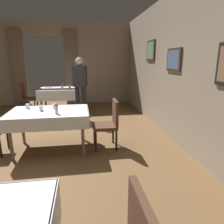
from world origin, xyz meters
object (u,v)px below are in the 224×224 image
at_px(dining_table_far, 60,92).
at_px(glass_mid_c, 54,106).
at_px(chair_far_left, 27,96).
at_px(chair_mid_right, 109,122).
at_px(glass_far_c, 70,87).
at_px(plate_far_b, 49,87).
at_px(glass_mid_d, 28,106).
at_px(person_waiter_by_doorway, 80,84).
at_px(glass_mid_b, 41,108).
at_px(flower_vase_far, 62,85).
at_px(flower_vase_mid, 56,108).
at_px(dining_table_mid, 49,115).

height_order(dining_table_far, glass_mid_c, glass_mid_c).
distance_m(chair_far_left, glass_mid_c, 3.12).
xyz_separation_m(chair_mid_right, glass_far_c, (-0.87, 3.08, 0.29)).
xyz_separation_m(glass_mid_c, plate_far_b, (-0.57, 3.17, -0.04)).
relative_size(glass_mid_d, person_waiter_by_doorway, 0.05).
height_order(glass_mid_b, glass_mid_d, glass_mid_b).
bearing_deg(glass_far_c, glass_mid_d, -103.45).
bearing_deg(glass_mid_d, flower_vase_far, 81.85).
distance_m(dining_table_far, chair_mid_right, 3.36).
relative_size(flower_vase_mid, glass_far_c, 1.55).
height_order(chair_far_left, glass_mid_b, chair_far_left).
distance_m(chair_mid_right, person_waiter_by_doorway, 2.10).
distance_m(chair_mid_right, flower_vase_mid, 1.00).
xyz_separation_m(chair_far_left, glass_mid_d, (0.72, -2.77, 0.28)).
xyz_separation_m(chair_far_left, glass_far_c, (1.38, -0.03, 0.29)).
xyz_separation_m(dining_table_far, flower_vase_mid, (0.27, -3.29, 0.20)).
distance_m(glass_mid_b, flower_vase_far, 3.10).
distance_m(dining_table_far, glass_mid_b, 3.03).
relative_size(dining_table_mid, dining_table_far, 1.09).
relative_size(flower_vase_mid, plate_far_b, 0.84).
height_order(glass_mid_c, plate_far_b, glass_mid_c).
distance_m(glass_mid_b, glass_mid_d, 0.37).
height_order(chair_mid_right, flower_vase_far, flower_vase_far).
relative_size(plate_far_b, glass_far_c, 1.85).
bearing_deg(glass_mid_b, chair_far_left, 108.56).
xyz_separation_m(dining_table_mid, flower_vase_mid, (0.16, -0.25, 0.18)).
xyz_separation_m(glass_mid_c, glass_far_c, (0.15, 2.83, 0.01)).
xyz_separation_m(plate_far_b, person_waiter_by_doorway, (1.06, -1.45, 0.27)).
bearing_deg(glass_mid_b, glass_far_c, 82.98).
height_order(flower_vase_mid, glass_mid_d, flower_vase_mid).
bearing_deg(dining_table_mid, flower_vase_mid, -56.54).
xyz_separation_m(flower_vase_mid, glass_mid_c, (-0.09, 0.42, -0.05)).
bearing_deg(plate_far_b, dining_table_far, -37.15).
bearing_deg(glass_mid_d, dining_table_mid, -30.39).
relative_size(flower_vase_far, person_waiter_by_doorway, 0.12).
height_order(glass_mid_d, flower_vase_far, flower_vase_far).
height_order(dining_table_mid, plate_far_b, plate_far_b).
height_order(chair_far_left, flower_vase_far, flower_vase_far).
xyz_separation_m(dining_table_far, glass_mid_b, (-0.03, -3.03, 0.15)).
bearing_deg(chair_mid_right, dining_table_far, 111.03).
bearing_deg(flower_vase_far, dining_table_mid, -89.73).
height_order(dining_table_far, chair_far_left, chair_far_left).
bearing_deg(chair_mid_right, person_waiter_by_doorway, 104.81).
distance_m(dining_table_mid, flower_vase_mid, 0.35).
xyz_separation_m(dining_table_mid, glass_mid_b, (-0.14, 0.02, 0.14)).
distance_m(dining_table_mid, person_waiter_by_doorway, 2.01).
relative_size(glass_mid_b, glass_mid_d, 1.08).
relative_size(chair_mid_right, flower_vase_far, 4.66).
bearing_deg(glass_far_c, dining_table_mid, -94.42).
xyz_separation_m(dining_table_mid, person_waiter_by_doorway, (0.57, 1.89, 0.36)).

